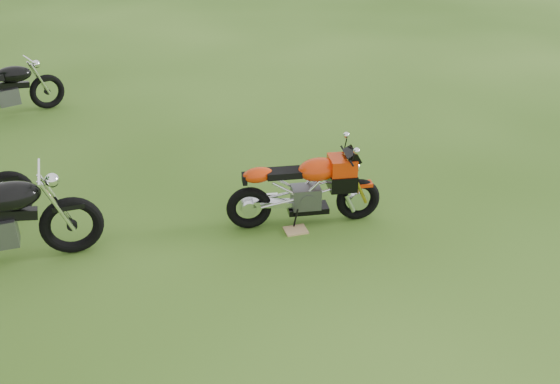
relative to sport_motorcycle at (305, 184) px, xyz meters
name	(u,v)px	position (x,y,z in m)	size (l,w,h in m)	color
ground	(309,281)	(-0.40, -1.14, -0.54)	(120.00, 120.00, 0.00)	#274D10
sport_motorcycle	(305,184)	(0.00, 0.00, 0.00)	(1.81, 0.45, 1.08)	red
plywood_board	(296,230)	(-0.17, -0.15, -0.53)	(0.27, 0.21, 0.02)	tan
vintage_moto_d	(5,89)	(-3.46, 5.09, -0.03)	(1.94, 0.45, 1.02)	black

